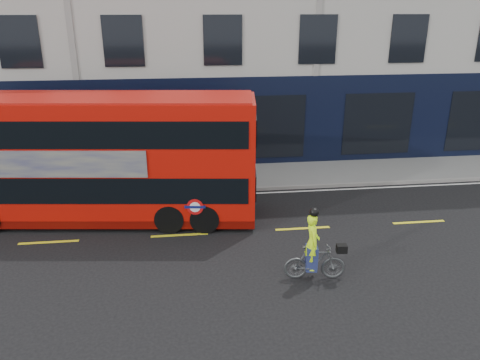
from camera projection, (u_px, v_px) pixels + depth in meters
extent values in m
plane|color=black|center=(35.00, 268.00, 12.99)|extent=(120.00, 120.00, 0.00)
cube|color=slate|center=(81.00, 183.00, 19.01)|extent=(60.00, 3.00, 0.12)
cube|color=gray|center=(73.00, 197.00, 17.62)|extent=(60.00, 0.12, 0.13)
cube|color=black|center=(82.00, 128.00, 19.71)|extent=(50.00, 0.08, 4.00)
cube|color=silver|center=(71.00, 202.00, 17.36)|extent=(58.00, 0.10, 0.01)
cube|color=red|center=(96.00, 155.00, 15.24)|extent=(10.52, 3.56, 3.71)
cube|color=#610803|center=(103.00, 210.00, 15.94)|extent=(10.52, 3.51, 0.28)
cube|color=black|center=(99.00, 178.00, 15.53)|extent=(10.12, 3.55, 0.84)
cube|color=black|center=(93.00, 126.00, 14.91)|extent=(10.12, 3.55, 0.84)
cube|color=#A1120B|center=(90.00, 97.00, 14.59)|extent=(10.31, 3.44, 0.08)
cube|color=black|center=(255.00, 178.00, 15.53)|extent=(0.29, 2.10, 0.84)
cube|color=black|center=(255.00, 126.00, 14.91)|extent=(0.29, 2.10, 0.84)
cube|color=#979368|center=(54.00, 164.00, 14.09)|extent=(5.59, 0.71, 0.84)
cylinder|color=red|center=(195.00, 207.00, 14.59)|extent=(0.52, 0.08, 0.53)
cylinder|color=white|center=(195.00, 207.00, 14.58)|extent=(0.34, 0.06, 0.34)
cube|color=#0C1459|center=(195.00, 207.00, 14.58)|extent=(0.65, 0.10, 0.08)
cylinder|color=black|center=(207.00, 205.00, 15.88)|extent=(1.22, 2.49, 0.94)
cylinder|color=black|center=(174.00, 205.00, 15.88)|extent=(1.22, 2.49, 0.94)
cylinder|color=black|center=(3.00, 205.00, 15.88)|extent=(1.22, 2.49, 0.94)
imported|color=#494C4E|center=(315.00, 262.00, 12.31)|extent=(1.66, 0.63, 0.97)
imported|color=#C7FE13|center=(312.00, 242.00, 12.10)|extent=(0.42, 0.59, 1.52)
cube|color=black|center=(342.00, 249.00, 12.18)|extent=(0.29, 0.24, 0.21)
cube|color=navy|center=(311.00, 258.00, 12.26)|extent=(0.33, 0.40, 0.68)
sphere|color=black|center=(314.00, 212.00, 11.81)|extent=(0.25, 0.25, 0.25)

